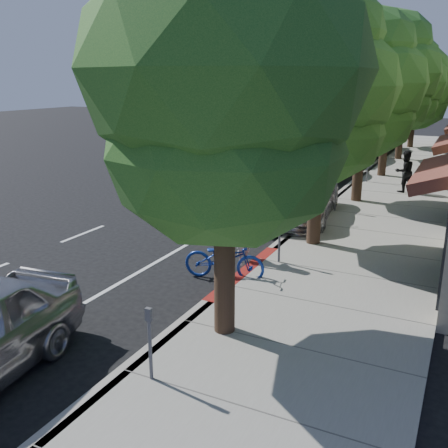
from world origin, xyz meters
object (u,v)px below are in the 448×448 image
Objects in this scene: bicycle at (224,259)px; dark_suv_far at (377,140)px; street_tree_4 at (405,84)px; silver_suv at (297,200)px; street_tree_2 at (365,86)px; street_tree_1 at (321,90)px; street_tree_5 at (416,88)px; pedestrian at (405,172)px; street_tree_3 at (390,76)px; dark_sedan at (320,163)px; white_pickup at (348,149)px; street_tree_0 at (225,77)px; cyclist at (245,235)px.

dark_suv_far is (-0.54, 24.39, 0.35)m from bicycle.
silver_suv is (-1.40, -15.34, -3.82)m from street_tree_4.
street_tree_2 is 1.43× the size of silver_suv.
street_tree_1 is 5.41m from bicycle.
street_tree_5 is 15.94m from pedestrian.
street_tree_3 is 6.02m from street_tree_4.
street_tree_2 reaches higher than bicycle.
street_tree_1 is at bearing -90.00° from street_tree_4.
white_pickup is at bearing 91.67° from dark_sedan.
pedestrian is (1.48, -9.56, -3.51)m from street_tree_4.
street_tree_0 is 30.01m from street_tree_5.
street_tree_0 is 1.09× the size of street_tree_1.
street_tree_0 is 5.26m from bicycle.
pedestrian is (1.48, -15.56, -3.17)m from street_tree_5.
street_tree_5 is 3.50× the size of bicycle.
dark_sedan is at bearing -87.99° from white_pickup.
street_tree_0 is at bearing -90.00° from street_tree_4.
pedestrian reaches higher than white_pickup.
silver_suv is 7.95m from dark_sedan.
bicycle is at bearing -92.72° from street_tree_5.
street_tree_3 is 6.03m from white_pickup.
street_tree_2 is 0.93× the size of street_tree_3.
silver_suv is at bearing 25.10° from pedestrian.
street_tree_3 is 3.92× the size of bicycle.
street_tree_5 is 14.20m from dark_sedan.
cyclist is (-1.27, -2.18, -3.75)m from street_tree_1.
dark_suv_far is at bearing 11.64° from cyclist.
cyclist is 1.23m from bicycle.
street_tree_2 is 4.56m from pedestrian.
street_tree_4 is at bearing -15.01° from bicycle.
bicycle is (-1.30, -21.37, -4.01)m from street_tree_4.
street_tree_1 reaches higher than dark_sedan.
street_tree_5 is at bearing 90.00° from street_tree_0.
dark_suv_far is at bearing 87.24° from white_pickup.
street_tree_1 reaches higher than white_pickup.
street_tree_0 reaches higher than cyclist.
white_pickup is 5.42m from dark_suv_far.
street_tree_0 is at bearing -151.35° from cyclist.
street_tree_4 reaches higher than street_tree_5.
street_tree_3 is (0.00, 6.00, 0.38)m from street_tree_2.
dark_sedan is 0.77× the size of white_pickup.
street_tree_3 is (0.00, 18.00, 0.07)m from street_tree_0.
pedestrian is (2.78, 11.82, 0.50)m from bicycle.
street_tree_0 reaches higher than street_tree_4.
dark_sedan is (-1.36, 7.84, 0.05)m from silver_suv.
dark_sedan reaches higher than bicycle.
cyclist is (-1.27, -8.18, -3.78)m from street_tree_2.
dark_sedan is (-2.76, -7.50, -3.77)m from street_tree_4.
bicycle is at bearing -93.48° from street_tree_4.
silver_suv is (-1.40, 8.66, -4.17)m from street_tree_0.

